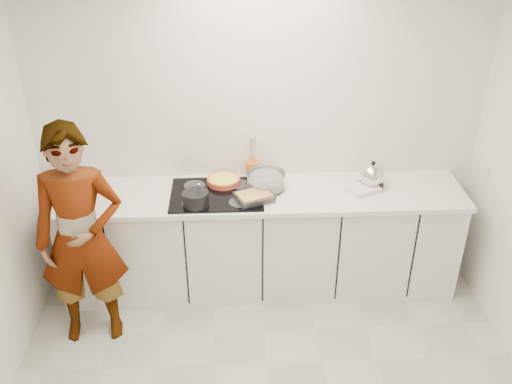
{
  "coord_description": "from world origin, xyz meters",
  "views": [
    {
      "loc": [
        -0.22,
        -2.62,
        3.16
      ],
      "look_at": [
        -0.05,
        1.05,
        1.05
      ],
      "focal_mm": 40.0,
      "sensor_mm": 36.0,
      "label": 1
    }
  ],
  "objects_px": {
    "hob": "(217,194)",
    "baking_dish": "(254,196)",
    "saucepan": "(196,199)",
    "utensil_crock": "(253,169)",
    "mixing_bowl": "(266,182)",
    "kettle": "(372,176)",
    "cook": "(81,239)",
    "tart_dish": "(224,180)"
  },
  "relations": [
    {
      "from": "mixing_bowl",
      "to": "cook",
      "type": "xyz_separation_m",
      "value": [
        -1.34,
        -0.58,
        -0.11
      ]
    },
    {
      "from": "saucepan",
      "to": "mixing_bowl",
      "type": "distance_m",
      "value": 0.6
    },
    {
      "from": "hob",
      "to": "utensil_crock",
      "type": "height_order",
      "value": "utensil_crock"
    },
    {
      "from": "saucepan",
      "to": "mixing_bowl",
      "type": "height_order",
      "value": "saucepan"
    },
    {
      "from": "tart_dish",
      "to": "cook",
      "type": "relative_size",
      "value": 0.18
    },
    {
      "from": "mixing_bowl",
      "to": "utensil_crock",
      "type": "height_order",
      "value": "utensil_crock"
    },
    {
      "from": "mixing_bowl",
      "to": "cook",
      "type": "distance_m",
      "value": 1.47
    },
    {
      "from": "hob",
      "to": "mixing_bowl",
      "type": "height_order",
      "value": "mixing_bowl"
    },
    {
      "from": "saucepan",
      "to": "cook",
      "type": "xyz_separation_m",
      "value": [
        -0.8,
        -0.33,
        -0.11
      ]
    },
    {
      "from": "saucepan",
      "to": "baking_dish",
      "type": "xyz_separation_m",
      "value": [
        0.44,
        0.06,
        -0.03
      ]
    },
    {
      "from": "hob",
      "to": "saucepan",
      "type": "height_order",
      "value": "saucepan"
    },
    {
      "from": "hob",
      "to": "utensil_crock",
      "type": "distance_m",
      "value": 0.42
    },
    {
      "from": "saucepan",
      "to": "utensil_crock",
      "type": "height_order",
      "value": "saucepan"
    },
    {
      "from": "mixing_bowl",
      "to": "kettle",
      "type": "bearing_deg",
      "value": -0.33
    },
    {
      "from": "tart_dish",
      "to": "saucepan",
      "type": "relative_size",
      "value": 1.41
    },
    {
      "from": "saucepan",
      "to": "utensil_crock",
      "type": "distance_m",
      "value": 0.64
    },
    {
      "from": "mixing_bowl",
      "to": "tart_dish",
      "type": "bearing_deg",
      "value": 165.75
    },
    {
      "from": "mixing_bowl",
      "to": "utensil_crock",
      "type": "distance_m",
      "value": 0.22
    },
    {
      "from": "tart_dish",
      "to": "cook",
      "type": "distance_m",
      "value": 1.21
    },
    {
      "from": "baking_dish",
      "to": "utensil_crock",
      "type": "distance_m",
      "value": 0.39
    },
    {
      "from": "utensil_crock",
      "to": "cook",
      "type": "distance_m",
      "value": 1.48
    },
    {
      "from": "tart_dish",
      "to": "kettle",
      "type": "bearing_deg",
      "value": -4.37
    },
    {
      "from": "hob",
      "to": "kettle",
      "type": "distance_m",
      "value": 1.25
    },
    {
      "from": "utensil_crock",
      "to": "baking_dish",
      "type": "bearing_deg",
      "value": -91.09
    },
    {
      "from": "baking_dish",
      "to": "kettle",
      "type": "xyz_separation_m",
      "value": [
        0.95,
        0.19,
        0.05
      ]
    },
    {
      "from": "hob",
      "to": "cook",
      "type": "height_order",
      "value": "cook"
    },
    {
      "from": "hob",
      "to": "tart_dish",
      "type": "height_order",
      "value": "tart_dish"
    },
    {
      "from": "kettle",
      "to": "cook",
      "type": "distance_m",
      "value": 2.27
    },
    {
      "from": "saucepan",
      "to": "utensil_crock",
      "type": "relative_size",
      "value": 1.48
    },
    {
      "from": "baking_dish",
      "to": "hob",
      "type": "bearing_deg",
      "value": 159.68
    },
    {
      "from": "utensil_crock",
      "to": "mixing_bowl",
      "type": "bearing_deg",
      "value": -64.71
    },
    {
      "from": "tart_dish",
      "to": "utensil_crock",
      "type": "distance_m",
      "value": 0.27
    },
    {
      "from": "saucepan",
      "to": "kettle",
      "type": "distance_m",
      "value": 1.41
    },
    {
      "from": "hob",
      "to": "baking_dish",
      "type": "bearing_deg",
      "value": -20.32
    },
    {
      "from": "tart_dish",
      "to": "cook",
      "type": "xyz_separation_m",
      "value": [
        -1.01,
        -0.67,
        -0.08
      ]
    },
    {
      "from": "baking_dish",
      "to": "utensil_crock",
      "type": "xyz_separation_m",
      "value": [
        0.01,
        0.39,
        0.03
      ]
    },
    {
      "from": "baking_dish",
      "to": "cook",
      "type": "height_order",
      "value": "cook"
    },
    {
      "from": "cook",
      "to": "baking_dish",
      "type": "bearing_deg",
      "value": 11.42
    },
    {
      "from": "saucepan",
      "to": "kettle",
      "type": "relative_size",
      "value": 0.93
    },
    {
      "from": "tart_dish",
      "to": "kettle",
      "type": "height_order",
      "value": "kettle"
    },
    {
      "from": "mixing_bowl",
      "to": "utensil_crock",
      "type": "xyz_separation_m",
      "value": [
        -0.09,
        0.2,
        0.01
      ]
    },
    {
      "from": "tart_dish",
      "to": "saucepan",
      "type": "height_order",
      "value": "saucepan"
    }
  ]
}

